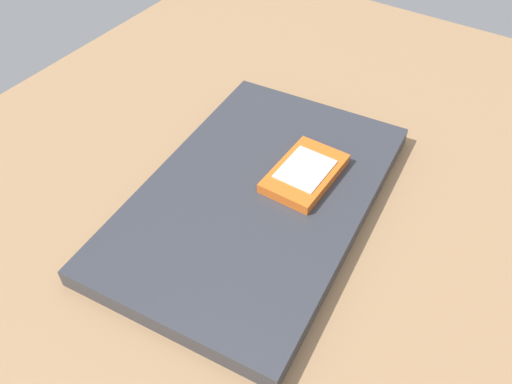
% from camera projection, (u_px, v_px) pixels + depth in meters
% --- Properties ---
extents(desk_surface, '(1.20, 0.80, 0.03)m').
position_uv_depth(desk_surface, '(209.00, 257.00, 0.55)').
color(desk_surface, '#9E7751').
rests_on(desk_surface, ground).
extents(laptop_closed, '(0.38, 0.26, 0.02)m').
position_uv_depth(laptop_closed, '(256.00, 198.00, 0.57)').
color(laptop_closed, '#33353D').
rests_on(laptop_closed, desk_surface).
extents(cell_phone_on_laptop, '(0.10, 0.06, 0.01)m').
position_uv_depth(cell_phone_on_laptop, '(305.00, 173.00, 0.58)').
color(cell_phone_on_laptop, orange).
rests_on(cell_phone_on_laptop, laptop_closed).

